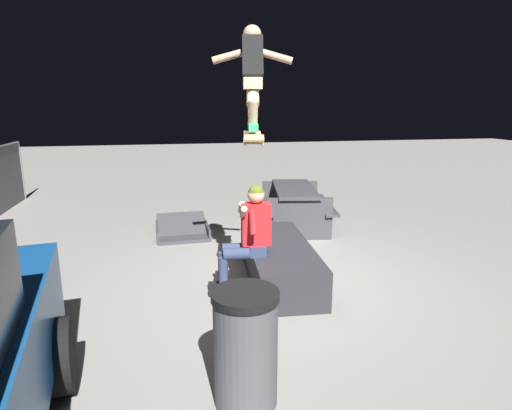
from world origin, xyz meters
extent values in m
plane|color=gray|center=(0.00, 0.00, 0.00)|extent=(40.00, 40.00, 0.00)
cube|color=#28282D|center=(0.14, -0.05, 0.23)|extent=(2.12, 0.93, 0.47)
cube|color=#2D3856|center=(-0.15, 0.32, 0.53)|extent=(0.32, 0.20, 0.12)
cube|color=red|center=(-0.15, 0.32, 0.84)|extent=(0.22, 0.35, 0.50)
sphere|color=tan|center=(-0.15, 0.32, 1.19)|extent=(0.20, 0.20, 0.20)
sphere|color=#4B5B19|center=(-0.15, 0.32, 1.21)|extent=(0.19, 0.19, 0.19)
cylinder|color=red|center=(-0.34, 0.39, 0.91)|extent=(0.20, 0.09, 0.29)
cylinder|color=tan|center=(-0.26, 0.48, 1.01)|extent=(0.24, 0.09, 0.19)
cylinder|color=red|center=(0.05, 0.36, 0.91)|extent=(0.20, 0.09, 0.29)
cylinder|color=tan|center=(-0.02, 0.47, 1.01)|extent=(0.24, 0.09, 0.19)
cylinder|color=#2D3856|center=(-0.22, 0.52, 0.51)|extent=(0.17, 0.41, 0.14)
cylinder|color=#2D3856|center=(-0.21, 0.72, 0.25)|extent=(0.11, 0.11, 0.43)
cube|color=black|center=(-0.21, 0.77, 0.04)|extent=(0.12, 0.27, 0.08)
cylinder|color=#2D3856|center=(-0.05, 0.51, 0.51)|extent=(0.17, 0.41, 0.14)
cylinder|color=#2D3856|center=(-0.03, 0.71, 0.25)|extent=(0.11, 0.11, 0.43)
cube|color=black|center=(-0.03, 0.76, 0.04)|extent=(0.12, 0.27, 0.08)
cube|color=#AD8451|center=(-0.21, 0.36, 1.86)|extent=(0.82, 0.33, 0.09)
cube|color=#AD8451|center=(0.24, 0.29, 1.88)|extent=(0.15, 0.22, 0.05)
cube|color=#AD8451|center=(-0.65, 0.44, 1.88)|extent=(0.15, 0.22, 0.07)
cube|color=#99999E|center=(0.07, 0.32, 1.84)|extent=(0.09, 0.17, 0.03)
cylinder|color=white|center=(0.08, 0.41, 1.81)|extent=(0.06, 0.04, 0.05)
cylinder|color=white|center=(0.05, 0.23, 1.81)|extent=(0.06, 0.04, 0.05)
cube|color=#99999E|center=(-0.48, 0.41, 1.84)|extent=(0.09, 0.17, 0.03)
cylinder|color=white|center=(-0.47, 0.50, 1.81)|extent=(0.06, 0.04, 0.05)
cylinder|color=white|center=(-0.50, 0.32, 1.81)|extent=(0.06, 0.04, 0.05)
cube|color=#2D9E66|center=(-0.03, 0.33, 1.97)|extent=(0.27, 0.14, 0.08)
cube|color=#2D9E66|center=(-0.38, 0.39, 1.97)|extent=(0.27, 0.14, 0.08)
cylinder|color=tan|center=(-0.08, 0.34, 2.13)|extent=(0.25, 0.14, 0.31)
cylinder|color=gray|center=(-0.15, 0.36, 2.33)|extent=(0.35, 0.18, 0.33)
cylinder|color=tan|center=(-0.33, 0.38, 2.13)|extent=(0.25, 0.14, 0.31)
cylinder|color=gray|center=(-0.26, 0.37, 2.33)|extent=(0.35, 0.18, 0.33)
cube|color=gray|center=(-0.21, 0.36, 2.43)|extent=(0.33, 0.25, 0.12)
cube|color=black|center=(-0.13, 0.35, 2.67)|extent=(0.48, 0.29, 0.52)
sphere|color=tan|center=(-0.07, 0.34, 2.95)|extent=(0.20, 0.20, 0.20)
cylinder|color=tan|center=(-0.07, 0.56, 2.73)|extent=(0.15, 0.45, 0.19)
cylinder|color=tan|center=(-0.14, 0.13, 2.73)|extent=(0.15, 0.45, 0.19)
cube|color=#38383D|center=(2.27, 1.12, 0.03)|extent=(1.00, 0.88, 0.06)
cube|color=#38383D|center=(2.27, 1.12, 0.11)|extent=(0.97, 0.88, 0.40)
cube|color=#38383D|center=(2.27, 1.55, 0.10)|extent=(0.88, 0.07, 0.19)
cube|color=#38383D|center=(2.27, 0.70, 0.10)|extent=(0.88, 0.07, 0.19)
cube|color=#38383D|center=(2.39, -0.92, 0.72)|extent=(1.80, 0.98, 0.06)
cube|color=#38383D|center=(2.49, -0.38, 0.42)|extent=(1.72, 0.53, 0.04)
cube|color=#38383D|center=(2.30, -1.46, 0.42)|extent=(1.72, 0.53, 0.04)
cube|color=#38383D|center=(3.15, -1.05, 0.36)|extent=(0.25, 1.09, 0.72)
cube|color=#38383D|center=(1.64, -0.79, 0.36)|extent=(0.25, 1.09, 0.72)
cylinder|color=#47474C|center=(-2.10, 0.79, 0.42)|extent=(0.48, 0.48, 0.85)
cylinder|color=black|center=(-2.10, 0.79, 0.88)|extent=(0.50, 0.50, 0.06)
cylinder|color=slate|center=(6.00, 4.74, 0.68)|extent=(0.05, 0.05, 1.36)
cylinder|color=black|center=(-1.67, 2.21, 0.30)|extent=(0.63, 0.30, 0.60)
camera|label=1|loc=(-4.86, 1.28, 2.21)|focal=29.66mm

